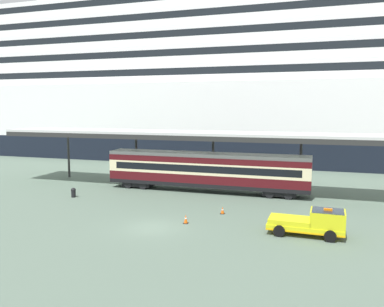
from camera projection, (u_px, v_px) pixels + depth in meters
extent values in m
plane|color=#56695A|center=(152.00, 228.00, 28.79)|extent=(400.00, 400.00, 0.00)
cube|color=black|center=(261.00, 146.00, 70.14)|extent=(162.64, 27.29, 3.84)
cube|color=white|center=(262.00, 110.00, 69.38)|extent=(162.64, 27.29, 8.95)
cube|color=white|center=(262.00, 77.00, 68.67)|extent=(149.63, 25.11, 2.99)
cube|color=black|center=(251.00, 69.00, 56.83)|extent=(143.12, 0.12, 1.08)
cube|color=white|center=(263.00, 59.00, 68.31)|extent=(143.64, 24.11, 2.99)
cube|color=black|center=(252.00, 49.00, 56.95)|extent=(137.40, 0.12, 1.08)
cube|color=white|center=(263.00, 42.00, 67.96)|extent=(137.66, 23.10, 2.99)
cube|color=black|center=(253.00, 28.00, 57.07)|extent=(131.67, 0.12, 1.08)
cube|color=white|center=(263.00, 24.00, 67.60)|extent=(131.67, 22.10, 2.99)
cube|color=black|center=(254.00, 8.00, 57.19)|extent=(125.95, 0.12, 1.08)
cube|color=white|center=(264.00, 7.00, 67.25)|extent=(125.69, 21.09, 2.99)
cylinder|color=white|center=(44.00, 10.00, 80.71)|extent=(1.00, 1.00, 2.62)
cube|color=silver|center=(207.00, 133.00, 40.96)|extent=(47.51, 5.60, 0.25)
cube|color=#2A2A2A|center=(200.00, 139.00, 38.46)|extent=(47.51, 0.20, 0.50)
cylinder|color=#2A2A2A|center=(69.00, 154.00, 49.36)|extent=(0.28, 0.28, 6.04)
cylinder|color=#2A2A2A|center=(136.00, 156.00, 46.48)|extent=(0.28, 0.28, 6.04)
cylinder|color=#2A2A2A|center=(213.00, 160.00, 43.60)|extent=(0.28, 0.28, 6.04)
cylinder|color=#2A2A2A|center=(301.00, 163.00, 40.72)|extent=(0.28, 0.28, 6.04)
cube|color=black|center=(206.00, 183.00, 41.12)|extent=(21.38, 2.80, 0.40)
cube|color=#470F14|center=(206.00, 177.00, 41.04)|extent=(21.38, 2.80, 0.90)
cube|color=beige|center=(206.00, 168.00, 40.92)|extent=(21.38, 2.80, 1.20)
cube|color=black|center=(202.00, 169.00, 39.62)|extent=(19.67, 0.08, 0.72)
cube|color=#470F14|center=(206.00, 159.00, 40.81)|extent=(21.38, 2.80, 0.60)
cube|color=#A8A8A8|center=(206.00, 155.00, 40.75)|extent=(21.38, 2.69, 0.36)
cube|color=black|center=(140.00, 183.00, 43.50)|extent=(3.20, 2.35, 0.50)
cylinder|color=black|center=(128.00, 185.00, 42.66)|extent=(0.84, 0.12, 0.84)
cylinder|color=black|center=(143.00, 186.00, 42.12)|extent=(0.84, 0.12, 0.84)
cube|color=black|center=(280.00, 192.00, 38.84)|extent=(3.20, 2.35, 0.50)
cylinder|color=black|center=(269.00, 194.00, 38.00)|extent=(0.84, 0.12, 0.84)
cylinder|color=black|center=(288.00, 195.00, 37.45)|extent=(0.84, 0.12, 0.84)
cube|color=yellow|center=(305.00, 227.00, 27.13)|extent=(5.26, 2.16, 0.36)
cube|color=#F2B20C|center=(305.00, 229.00, 27.15)|extent=(5.26, 2.18, 0.12)
cube|color=yellow|center=(328.00, 219.00, 26.56)|extent=(2.35, 1.99, 1.10)
cube|color=#19232D|center=(328.00, 214.00, 26.52)|extent=(2.13, 1.90, 0.44)
cube|color=orange|center=(328.00, 210.00, 26.49)|extent=(0.57, 0.22, 0.16)
cube|color=yellow|center=(290.00, 220.00, 27.43)|extent=(2.97, 2.01, 0.36)
cylinder|color=black|center=(330.00, 228.00, 27.54)|extent=(0.81, 0.27, 0.80)
cylinder|color=black|center=(330.00, 236.00, 25.66)|extent=(0.81, 0.27, 0.80)
cylinder|color=black|center=(283.00, 223.00, 28.64)|extent=(0.81, 0.27, 0.80)
cylinder|color=black|center=(279.00, 231.00, 26.77)|extent=(0.81, 0.27, 0.80)
cube|color=black|center=(186.00, 223.00, 29.86)|extent=(0.36, 0.36, 0.04)
cone|color=#EA590F|center=(186.00, 219.00, 29.82)|extent=(0.30, 0.30, 0.67)
cylinder|color=white|center=(186.00, 218.00, 29.82)|extent=(0.17, 0.17, 0.09)
cube|color=black|center=(222.00, 214.00, 32.56)|extent=(0.36, 0.36, 0.04)
cone|color=#EA590F|center=(223.00, 210.00, 32.52)|extent=(0.30, 0.30, 0.57)
cylinder|color=white|center=(223.00, 210.00, 32.52)|extent=(0.17, 0.17, 0.08)
cube|color=black|center=(274.00, 221.00, 30.39)|extent=(0.36, 0.36, 0.04)
cone|color=#EA590F|center=(274.00, 217.00, 30.35)|extent=(0.30, 0.30, 0.55)
cylinder|color=white|center=(274.00, 217.00, 30.35)|extent=(0.17, 0.17, 0.08)
cylinder|color=black|center=(73.00, 194.00, 38.51)|extent=(0.44, 0.44, 0.70)
sphere|color=black|center=(73.00, 190.00, 38.47)|extent=(0.48, 0.48, 0.48)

